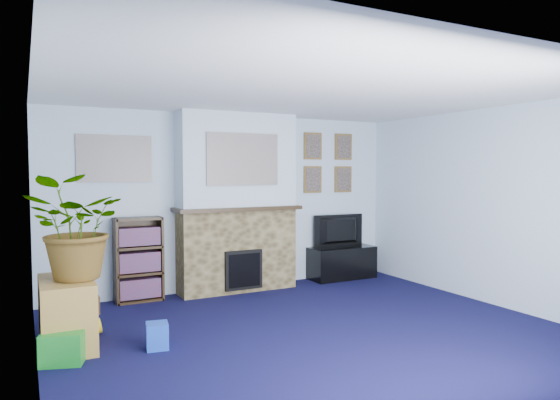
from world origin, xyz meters
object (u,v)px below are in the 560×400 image
tv_stand (342,264)px  sideboard (67,310)px  bookshelf (139,261)px  television (341,231)px

tv_stand → sideboard: sideboard is taller
bookshelf → sideboard: (-0.93, -1.38, -0.15)m
bookshelf → sideboard: bookshelf is taller
television → sideboard: television is taller
sideboard → television: bearing=18.5°
tv_stand → television: television is taller
tv_stand → sideboard: (-3.94, -1.30, 0.12)m
tv_stand → sideboard: bearing=-161.7°
television → tv_stand: bearing=92.3°
bookshelf → tv_stand: bearing=-1.5°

